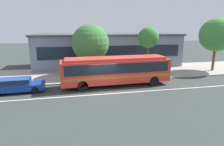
{
  "coord_description": "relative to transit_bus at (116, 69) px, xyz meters",
  "views": [
    {
      "loc": [
        -2.79,
        -16.64,
        5.71
      ],
      "look_at": [
        1.06,
        1.54,
        1.3
      ],
      "focal_mm": 31.02,
      "sensor_mm": 36.0,
      "label": 1
    }
  ],
  "objects": [
    {
      "name": "street_tree_near_stop",
      "position": [
        -2.0,
        4.71,
        2.23
      ],
      "size": [
        4.39,
        4.39,
        5.97
      ],
      "color": "brown",
      "rests_on": "sidewalk_slab"
    },
    {
      "name": "street_tree_far_end",
      "position": [
        14.05,
        3.65,
        3.09
      ],
      "size": [
        4.26,
        4.26,
        6.78
      ],
      "color": "brown",
      "rests_on": "sidewalk_slab"
    },
    {
      "name": "street_tree_mid_block",
      "position": [
        5.01,
        4.22,
        2.79
      ],
      "size": [
        2.53,
        2.53,
        5.63
      ],
      "color": "brown",
      "rests_on": "sidewalk_slab"
    },
    {
      "name": "lane_stripe_center",
      "position": [
        -1.48,
        -2.37,
        -1.66
      ],
      "size": [
        56.0,
        0.16,
        0.01
      ],
      "primitive_type": "cube",
      "color": "silver",
      "rests_on": "ground_plane"
    },
    {
      "name": "pedestrian_walking_along_curb",
      "position": [
        -2.4,
        2.67,
        -0.59
      ],
      "size": [
        0.46,
        0.46,
        1.64
      ],
      "color": "#2A2F48",
      "rests_on": "sidewalk_slab"
    },
    {
      "name": "sidewalk_slab",
      "position": [
        -1.48,
        5.35,
        -1.6
      ],
      "size": [
        60.0,
        8.0,
        0.12
      ],
      "primitive_type": "cube",
      "color": "#A1978E",
      "rests_on": "ground_plane"
    },
    {
      "name": "transit_bus",
      "position": [
        0.0,
        0.0,
        0.0
      ],
      "size": [
        10.77,
        2.81,
        2.86
      ],
      "color": "red",
      "rests_on": "ground_plane"
    },
    {
      "name": "pedestrian_waiting_near_sign",
      "position": [
        -1.49,
        2.49,
        -0.56
      ],
      "size": [
        0.37,
        0.37,
        1.67
      ],
      "color": "#293C2C",
      "rests_on": "sidewalk_slab"
    },
    {
      "name": "ground_plane",
      "position": [
        -1.48,
        -1.57,
        -1.66
      ],
      "size": [
        120.0,
        120.0,
        0.0
      ],
      "primitive_type": "plane",
      "color": "#353B39"
    },
    {
      "name": "station_building",
      "position": [
        1.14,
        10.59,
        0.73
      ],
      "size": [
        21.26,
        7.69,
        4.77
      ],
      "color": "slate",
      "rests_on": "ground_plane"
    },
    {
      "name": "sedan_behind_bus",
      "position": [
        -9.18,
        -0.26,
        -0.94
      ],
      "size": [
        4.71,
        1.99,
        1.29
      ],
      "color": "navy",
      "rests_on": "ground_plane"
    },
    {
      "name": "bus_stop_sign",
      "position": [
        3.88,
        2.04,
        0.12
      ],
      "size": [
        0.12,
        0.44,
        2.6
      ],
      "color": "gray",
      "rests_on": "sidewalk_slab"
    }
  ]
}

